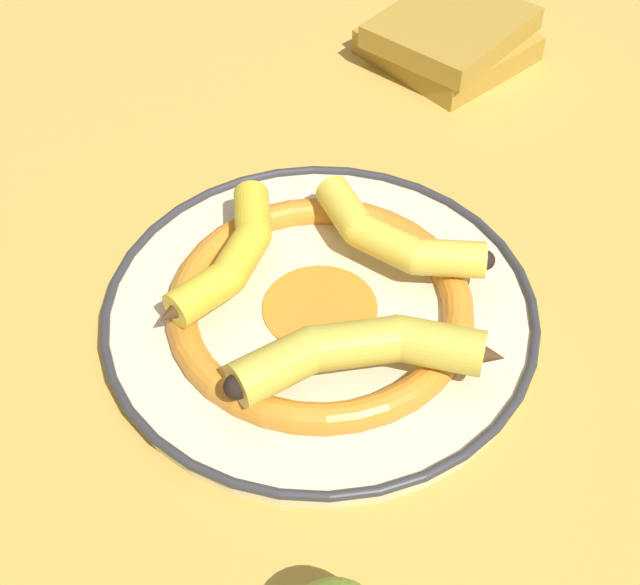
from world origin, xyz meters
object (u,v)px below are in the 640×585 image
object	(u,v)px
banana_b	(389,235)
book_stack	(450,37)
banana_a	(231,256)
banana_c	(362,351)
decorative_bowl	(320,309)

from	to	relation	value
banana_b	book_stack	distance (m)	0.37
banana_a	banana_b	world-z (taller)	same
banana_a	banana_c	size ratio (longest dim) A/B	0.85
banana_b	book_stack	bearing A→B (deg)	110.93
banana_a	book_stack	xyz separation A→B (m)	(-0.16, -0.41, -0.02)
decorative_bowl	banana_a	xyz separation A→B (m)	(0.08, -0.02, 0.03)
banana_c	book_stack	xyz separation A→B (m)	(-0.04, -0.50, -0.02)
banana_b	banana_c	world-z (taller)	banana_c
banana_a	banana_b	size ratio (longest dim) A/B	1.06
book_stack	banana_a	bearing A→B (deg)	-160.43
banana_b	banana_c	distance (m)	0.13
banana_a	book_stack	distance (m)	0.44
banana_a	banana_c	xyz separation A→B (m)	(-0.12, 0.09, 0.00)
banana_a	banana_b	bearing A→B (deg)	-58.47
banana_b	book_stack	xyz separation A→B (m)	(-0.03, -0.36, -0.02)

